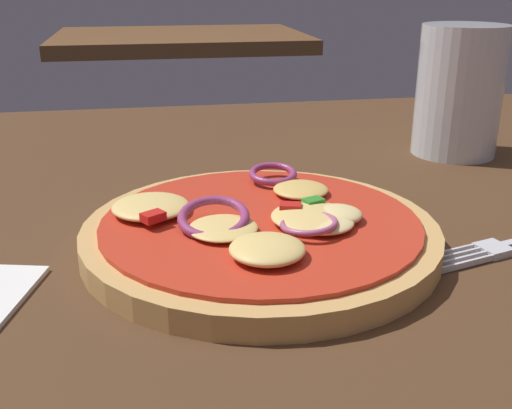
# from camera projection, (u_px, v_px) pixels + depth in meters

# --- Properties ---
(dining_table) EXTENTS (1.38, 0.90, 0.04)m
(dining_table) POSITION_uv_depth(u_px,v_px,m) (260.00, 271.00, 0.41)
(dining_table) COLOR #4C301C
(dining_table) RESTS_ON ground
(pizza) EXTENTS (0.23, 0.23, 0.03)m
(pizza) POSITION_uv_depth(u_px,v_px,m) (261.00, 229.00, 0.40)
(pizza) COLOR tan
(pizza) RESTS_ON dining_table
(beer_glass) EXTENTS (0.08, 0.08, 0.12)m
(beer_glass) POSITION_uv_depth(u_px,v_px,m) (458.00, 99.00, 0.58)
(beer_glass) COLOR silver
(beer_glass) RESTS_ON dining_table
(background_table) EXTENTS (0.69, 0.51, 0.04)m
(background_table) POSITION_uv_depth(u_px,v_px,m) (180.00, 40.00, 1.74)
(background_table) COLOR brown
(background_table) RESTS_ON ground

